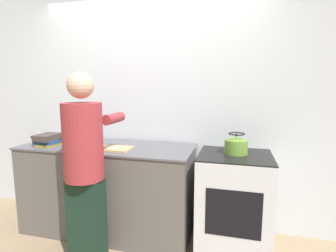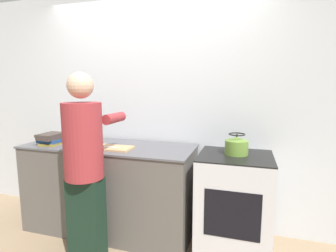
# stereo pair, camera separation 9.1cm
# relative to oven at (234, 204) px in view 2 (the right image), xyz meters

# --- Properties ---
(ground_plane) EXTENTS (12.00, 12.00, 0.00)m
(ground_plane) POSITION_rel_oven_xyz_m (-0.93, -0.29, -0.47)
(ground_plane) COLOR #997F60
(wall_back) EXTENTS (8.00, 0.05, 2.60)m
(wall_back) POSITION_rel_oven_xyz_m (-0.93, 0.43, 0.83)
(wall_back) COLOR silver
(wall_back) RESTS_ON ground_plane
(counter) EXTENTS (1.80, 0.68, 0.93)m
(counter) POSITION_rel_oven_xyz_m (-1.30, 0.03, -0.00)
(counter) COLOR #5B5651
(counter) RESTS_ON ground_plane
(oven) EXTENTS (0.65, 0.59, 0.94)m
(oven) POSITION_rel_oven_xyz_m (0.00, 0.00, 0.00)
(oven) COLOR silver
(oven) RESTS_ON ground_plane
(person) EXTENTS (0.37, 0.61, 1.66)m
(person) POSITION_rel_oven_xyz_m (-1.23, -0.49, 0.44)
(person) COLOR black
(person) RESTS_ON ground_plane
(cutting_board) EXTENTS (0.40, 0.23, 0.02)m
(cutting_board) POSITION_rel_oven_xyz_m (-1.19, -0.09, 0.47)
(cutting_board) COLOR tan
(cutting_board) RESTS_ON counter
(knife) EXTENTS (0.24, 0.04, 0.01)m
(knife) POSITION_rel_oven_xyz_m (-1.25, -0.11, 0.49)
(knife) COLOR silver
(knife) RESTS_ON cutting_board
(kettle) EXTENTS (0.21, 0.21, 0.19)m
(kettle) POSITION_rel_oven_xyz_m (0.00, 0.03, 0.55)
(kettle) COLOR olive
(kettle) RESTS_ON oven
(bowl_prep) EXTENTS (0.16, 0.16, 0.09)m
(bowl_prep) POSITION_rel_oven_xyz_m (-1.88, 0.25, 0.51)
(bowl_prep) COLOR silver
(bowl_prep) RESTS_ON counter
(canister_jar) EXTENTS (0.12, 0.12, 0.15)m
(canister_jar) POSITION_rel_oven_xyz_m (-1.64, 0.07, 0.54)
(canister_jar) COLOR #4C4C51
(canister_jar) RESTS_ON counter
(book_stack) EXTENTS (0.22, 0.29, 0.12)m
(book_stack) POSITION_rel_oven_xyz_m (-1.90, -0.10, 0.53)
(book_stack) COLOR olive
(book_stack) RESTS_ON counter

